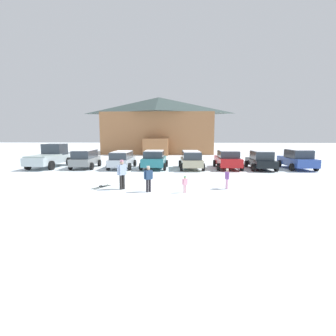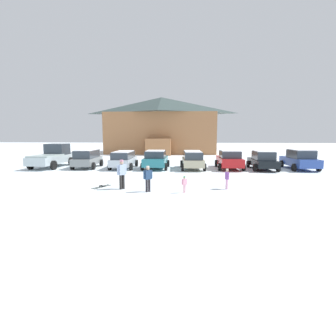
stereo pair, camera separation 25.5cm
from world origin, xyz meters
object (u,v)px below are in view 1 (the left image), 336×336
object	(u,v)px
parked_teal_hatchback	(154,159)
parked_black_sedan	(261,160)
skier_adult_in_blue_parka	(122,173)
parked_red_sedan	(228,159)
skier_child_in_pink_snowsuit	(185,183)
skier_child_in_purple_jacket	(227,178)
parked_blue_hatchback	(297,159)
parked_silver_wagon	(122,159)
skier_teen_in_navy_coat	(148,177)
pickup_truck	(51,157)
pair_of_skis	(101,187)
parked_grey_wagon	(85,158)
ski_lodge	(159,125)
parked_beige_suv	(191,159)

from	to	relation	value
parked_teal_hatchback	parked_black_sedan	world-z (taller)	parked_black_sedan
skier_adult_in_blue_parka	parked_teal_hatchback	bearing A→B (deg)	83.93
parked_red_sedan	skier_child_in_pink_snowsuit	xyz separation A→B (m)	(-4.00, -9.88, -0.34)
skier_child_in_purple_jacket	parked_teal_hatchback	bearing A→B (deg)	120.15
parked_black_sedan	parked_blue_hatchback	distance (m)	3.31
parked_silver_wagon	parked_blue_hatchback	bearing A→B (deg)	0.87
skier_teen_in_navy_coat	pickup_truck	bearing A→B (deg)	135.88
parked_teal_hatchback	parked_red_sedan	xyz separation A→B (m)	(6.58, 0.23, 0.01)
parked_blue_hatchback	parked_teal_hatchback	bearing A→B (deg)	-178.93
parked_silver_wagon	parked_red_sedan	world-z (taller)	parked_red_sedan
parked_blue_hatchback	pair_of_skis	distance (m)	17.31
parked_blue_hatchback	pair_of_skis	size ratio (longest dim) A/B	3.16
parked_teal_hatchback	skier_child_in_purple_jacket	bearing A→B (deg)	-59.85
parked_blue_hatchback	skier_adult_in_blue_parka	size ratio (longest dim) A/B	2.65
parked_silver_wagon	skier_child_in_purple_jacket	bearing A→B (deg)	-47.29
parked_teal_hatchback	skier_adult_in_blue_parka	size ratio (longest dim) A/B	2.51
parked_teal_hatchback	skier_child_in_pink_snowsuit	bearing A→B (deg)	-75.07
skier_adult_in_blue_parka	skier_teen_in_navy_coat	distance (m)	1.69
parked_grey_wagon	parked_teal_hatchback	bearing A→B (deg)	-1.19
parked_silver_wagon	parked_black_sedan	bearing A→B (deg)	-0.63
parked_silver_wagon	pickup_truck	distance (m)	6.89
ski_lodge	skier_adult_in_blue_parka	xyz separation A→B (m)	(0.22, -28.64, -3.58)
parked_beige_suv	pair_of_skis	xyz separation A→B (m)	(-5.60, -8.23, -0.85)
parked_beige_suv	pickup_truck	world-z (taller)	pickup_truck
parked_grey_wagon	parked_blue_hatchback	world-z (taller)	parked_blue_hatchback
pickup_truck	skier_adult_in_blue_parka	size ratio (longest dim) A/B	3.33
parked_black_sedan	skier_child_in_purple_jacket	world-z (taller)	parked_black_sedan
parked_blue_hatchback	parked_beige_suv	bearing A→B (deg)	-177.65
parked_grey_wagon	parked_silver_wagon	xyz separation A→B (m)	(3.41, -0.13, -0.06)
ski_lodge	parked_beige_suv	bearing A→B (deg)	-77.34
parked_grey_wagon	parked_black_sedan	distance (m)	15.74
parked_beige_suv	skier_teen_in_navy_coat	world-z (taller)	parked_beige_suv
parked_red_sedan	parked_black_sedan	world-z (taller)	parked_red_sedan
parked_blue_hatchback	skier_teen_in_navy_coat	distance (m)	15.53
parked_grey_wagon	pair_of_skis	distance (m)	9.46
parked_silver_wagon	parked_beige_suv	bearing A→B (deg)	-1.35
skier_adult_in_blue_parka	ski_lodge	bearing A→B (deg)	90.45
parked_silver_wagon	pickup_truck	size ratio (longest dim) A/B	0.77
parked_blue_hatchback	skier_child_in_pink_snowsuit	world-z (taller)	parked_blue_hatchback
parked_beige_suv	skier_adult_in_blue_parka	xyz separation A→B (m)	(-4.24, -8.76, 0.08)
parked_beige_suv	parked_black_sedan	size ratio (longest dim) A/B	0.99
parked_black_sedan	skier_child_in_pink_snowsuit	world-z (taller)	parked_black_sedan
parked_red_sedan	skier_child_in_purple_jacket	size ratio (longest dim) A/B	3.82
parked_black_sedan	parked_red_sedan	bearing A→B (deg)	172.64
skier_teen_in_navy_coat	skier_child_in_purple_jacket	world-z (taller)	skier_teen_in_navy_coat
parked_teal_hatchback	parked_silver_wagon	bearing A→B (deg)	-179.98
parked_beige_suv	pair_of_skis	world-z (taller)	parked_beige_suv
parked_silver_wagon	pair_of_skis	xyz separation A→B (m)	(0.63, -8.38, -0.82)
parked_teal_hatchback	parked_beige_suv	world-z (taller)	parked_teal_hatchback
parked_teal_hatchback	parked_blue_hatchback	xyz separation A→B (m)	(12.69, 0.24, 0.04)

